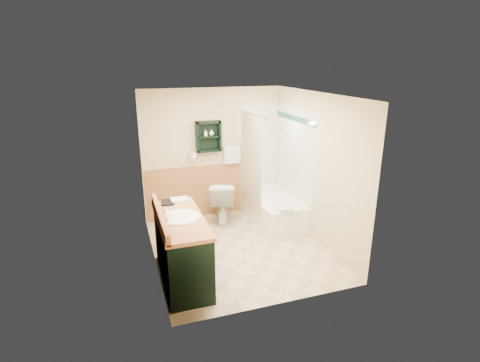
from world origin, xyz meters
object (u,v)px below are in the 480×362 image
at_px(vanity, 182,249).
at_px(toilet, 222,202).
at_px(hair_dryer, 192,156).
at_px(bathtub, 273,209).
at_px(soap_bottle_b, 211,133).
at_px(vanity_book, 161,195).
at_px(wall_shelf, 208,136).
at_px(soap_bottle_a, 206,134).

height_order(vanity, toilet, vanity).
bearing_deg(hair_dryer, toilet, -35.41).
height_order(bathtub, soap_bottle_b, soap_bottle_b).
distance_m(bathtub, soap_bottle_b, 1.78).
bearing_deg(toilet, vanity_book, 58.08).
xyz_separation_m(wall_shelf, toilet, (0.15, -0.29, -1.16)).
bearing_deg(soap_bottle_b, toilet, -72.03).
xyz_separation_m(vanity, soap_bottle_a, (0.84, 1.97, 1.14)).
relative_size(wall_shelf, toilet, 0.70).
distance_m(toilet, soap_bottle_a, 1.26).
relative_size(wall_shelf, soap_bottle_b, 5.01).
distance_m(vanity, vanity_book, 0.84).
bearing_deg(bathtub, toilet, 159.59).
xyz_separation_m(wall_shelf, vanity_book, (-1.06, -1.39, -0.52)).
distance_m(vanity, soap_bottle_b, 2.48).
height_order(vanity, bathtub, vanity).
bearing_deg(soap_bottle_b, bathtub, -32.38).
xyz_separation_m(vanity_book, soap_bottle_b, (1.11, 1.38, 0.57)).
relative_size(vanity, bathtub, 0.96).
bearing_deg(vanity, toilet, 58.23).
bearing_deg(wall_shelf, bathtub, -31.17).
bearing_deg(hair_dryer, bathtub, -25.96).
bearing_deg(hair_dryer, vanity_book, -118.24).
bearing_deg(wall_shelf, toilet, -63.17).
bearing_deg(soap_bottle_b, soap_bottle_a, 180.00).
relative_size(bathtub, soap_bottle_a, 13.11).
xyz_separation_m(toilet, soap_bottle_b, (-0.09, 0.29, 1.22)).
distance_m(hair_dryer, soap_bottle_a, 0.46).
bearing_deg(wall_shelf, vanity, -114.33).
bearing_deg(bathtub, vanity_book, -159.74).
xyz_separation_m(bathtub, toilet, (-0.88, 0.33, 0.14)).
bearing_deg(soap_bottle_a, wall_shelf, 5.36).
xyz_separation_m(hair_dryer, vanity_book, (-0.76, -1.41, -0.17)).
bearing_deg(bathtub, soap_bottle_b, 147.62).
height_order(hair_dryer, vanity, hair_dryer).
distance_m(bathtub, soap_bottle_a, 1.83).
bearing_deg(vanity_book, toilet, 50.09).
distance_m(hair_dryer, soap_bottle_b, 0.54).
relative_size(bathtub, soap_bottle_b, 13.67).
bearing_deg(bathtub, soap_bottle_a, 150.30).
height_order(bathtub, toilet, toilet).
bearing_deg(wall_shelf, hair_dryer, 175.24).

